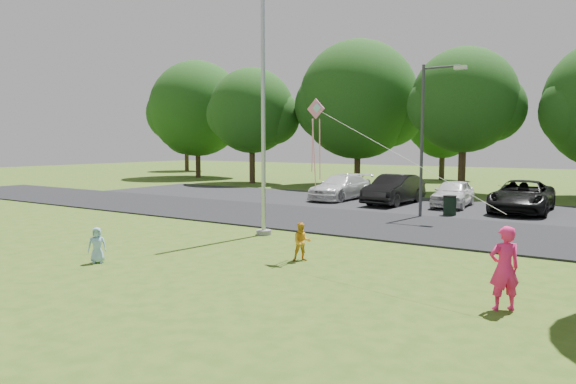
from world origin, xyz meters
The scene contains 12 objects.
ground centered at (0.00, 0.00, 0.00)m, with size 120.00×120.00×0.00m, color #355215.
park_road centered at (0.00, 9.00, 0.03)m, with size 60.00×6.00×0.06m, color black.
parking_strip centered at (0.00, 15.50, 0.03)m, with size 42.00×7.00×0.06m, color black.
flagpole centered at (-3.50, 5.00, 4.17)m, with size 0.50×0.50×10.00m.
street_lamp centered at (-0.14, 11.70, 3.72)m, with size 1.74×0.23×6.19m.
trash_can centered at (0.54, 12.69, 0.45)m, with size 0.56×0.56×0.88m.
tree_row centered at (1.59, 24.23, 5.71)m, with size 64.35×11.94×10.88m.
parked_cars centered at (-0.07, 15.47, 0.74)m, with size 14.16×5.11×1.45m.
woman centered at (4.72, 1.04, 0.78)m, with size 0.57×0.37×1.56m, color #FF2171.
child_yellow centered at (-0.44, 2.42, 0.50)m, with size 0.49×0.38×1.00m, color gold.
child_blue centered at (-4.71, -0.62, 0.46)m, with size 0.45×0.29×0.92m, color #91BBDF.
kite centered at (-0.31, 3.07, 3.46)m, with size 5.44×2.34×2.46m.
Camera 1 is at (6.37, -8.80, 3.05)m, focal length 32.00 mm.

